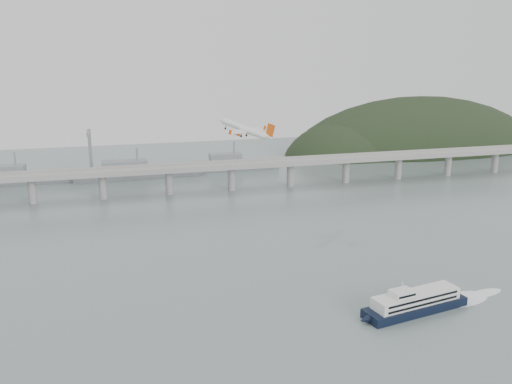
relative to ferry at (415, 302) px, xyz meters
name	(u,v)px	position (x,y,z in m)	size (l,w,h in m)	color
ground	(288,298)	(-48.23, 27.05, -4.12)	(900.00, 900.00, 0.00)	slate
bridge	(205,170)	(-49.39, 227.05, 13.53)	(800.00, 22.00, 23.90)	gray
headland	(427,164)	(236.94, 358.80, -23.47)	(365.00, 155.00, 156.00)	black
distant_fleet	(9,178)	(-203.59, 292.13, 2.10)	(453.00, 60.90, 40.00)	slate
ferry	(415,302)	(0.00, 0.00, 0.00)	(80.19, 24.13, 15.20)	black
airliner	(245,129)	(-43.69, 122.16, 59.80)	(31.72, 33.87, 12.73)	white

